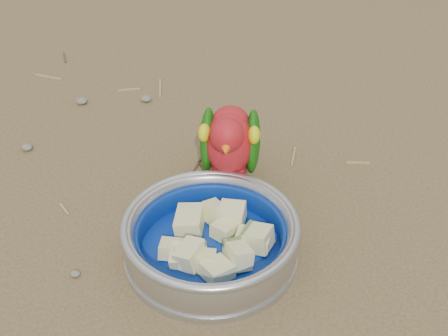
# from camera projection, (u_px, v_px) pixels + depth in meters

# --- Properties ---
(ground) EXTENTS (60.00, 60.00, 0.00)m
(ground) POSITION_uv_depth(u_px,v_px,m) (197.00, 229.00, 0.86)
(ground) COLOR brown
(food_bowl) EXTENTS (0.23, 0.23, 0.02)m
(food_bowl) POSITION_uv_depth(u_px,v_px,m) (211.00, 253.00, 0.81)
(food_bowl) COLOR #B2B2BA
(food_bowl) RESTS_ON ground
(bowl_wall) EXTENTS (0.23, 0.23, 0.04)m
(bowl_wall) POSITION_uv_depth(u_px,v_px,m) (211.00, 236.00, 0.80)
(bowl_wall) COLOR #B2B2BA
(bowl_wall) RESTS_ON food_bowl
(fruit_wedges) EXTENTS (0.14, 0.14, 0.03)m
(fruit_wedges) POSITION_uv_depth(u_px,v_px,m) (211.00, 240.00, 0.80)
(fruit_wedges) COLOR beige
(fruit_wedges) RESTS_ON food_bowl
(lory_parrot) EXTENTS (0.11, 0.19, 0.15)m
(lory_parrot) POSITION_uv_depth(u_px,v_px,m) (229.00, 151.00, 0.89)
(lory_parrot) COLOR #AB151D
(lory_parrot) RESTS_ON ground
(ground_debris) EXTENTS (0.90, 0.80, 0.01)m
(ground_debris) POSITION_uv_depth(u_px,v_px,m) (179.00, 206.00, 0.90)
(ground_debris) COLOR #8F864E
(ground_debris) RESTS_ON ground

